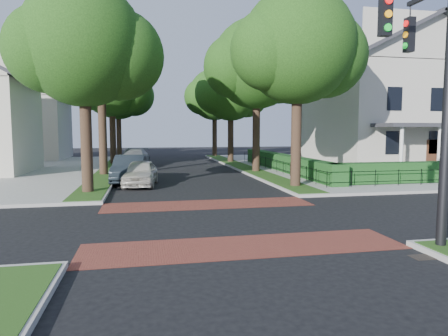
% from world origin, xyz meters
% --- Properties ---
extents(ground, '(120.00, 120.00, 0.00)m').
position_xyz_m(ground, '(0.00, 0.00, 0.00)').
color(ground, black).
rests_on(ground, ground).
extents(sidewalk_ne, '(30.00, 30.00, 0.15)m').
position_xyz_m(sidewalk_ne, '(19.50, 19.00, 0.07)').
color(sidewalk_ne, gray).
rests_on(sidewalk_ne, ground).
extents(crosswalk_far, '(9.00, 2.20, 0.01)m').
position_xyz_m(crosswalk_far, '(0.00, 3.20, 0.01)').
color(crosswalk_far, maroon).
rests_on(crosswalk_far, ground).
extents(crosswalk_near, '(9.00, 2.20, 0.01)m').
position_xyz_m(crosswalk_near, '(0.00, -3.20, 0.01)').
color(crosswalk_near, maroon).
rests_on(crosswalk_near, ground).
extents(storm_drain, '(0.65, 0.45, 0.01)m').
position_xyz_m(storm_drain, '(4.30, -5.00, 0.01)').
color(storm_drain, black).
rests_on(storm_drain, ground).
extents(grass_strip_ne, '(1.60, 29.80, 0.02)m').
position_xyz_m(grass_strip_ne, '(5.40, 19.10, 0.16)').
color(grass_strip_ne, '#224112').
rests_on(grass_strip_ne, sidewalk_ne).
extents(grass_strip_nw, '(1.60, 29.80, 0.02)m').
position_xyz_m(grass_strip_nw, '(-5.40, 19.10, 0.16)').
color(grass_strip_nw, '#224112').
rests_on(grass_strip_nw, sidewalk_nw).
extents(tree_right_near, '(7.75, 6.67, 10.66)m').
position_xyz_m(tree_right_near, '(5.60, 7.24, 7.63)').
color(tree_right_near, black).
rests_on(tree_right_near, sidewalk_ne).
extents(tree_right_mid, '(8.25, 7.09, 11.22)m').
position_xyz_m(tree_right_mid, '(5.61, 15.25, 7.99)').
color(tree_right_mid, black).
rests_on(tree_right_mid, sidewalk_ne).
extents(tree_right_far, '(7.25, 6.23, 9.74)m').
position_xyz_m(tree_right_far, '(5.60, 24.22, 6.91)').
color(tree_right_far, black).
rests_on(tree_right_far, sidewalk_ne).
extents(tree_right_back, '(7.50, 6.45, 10.20)m').
position_xyz_m(tree_right_back, '(5.60, 33.23, 7.27)').
color(tree_right_back, black).
rests_on(tree_right_back, sidewalk_ne).
extents(tree_left_near, '(7.50, 6.45, 10.20)m').
position_xyz_m(tree_left_near, '(-5.40, 7.23, 7.27)').
color(tree_left_near, black).
rests_on(tree_left_near, sidewalk_nw).
extents(tree_left_mid, '(8.00, 6.88, 11.48)m').
position_xyz_m(tree_left_mid, '(-5.39, 15.24, 8.34)').
color(tree_left_mid, black).
rests_on(tree_left_mid, sidewalk_nw).
extents(tree_left_far, '(7.00, 6.02, 9.86)m').
position_xyz_m(tree_left_far, '(-5.40, 24.22, 7.12)').
color(tree_left_far, black).
rests_on(tree_left_far, sidewalk_nw).
extents(tree_left_back, '(7.75, 6.66, 10.44)m').
position_xyz_m(tree_left_back, '(-5.40, 33.24, 7.41)').
color(tree_left_back, black).
rests_on(tree_left_back, sidewalk_nw).
extents(hedge_main_road, '(1.00, 18.00, 1.20)m').
position_xyz_m(hedge_main_road, '(7.70, 15.00, 0.75)').
color(hedge_main_road, '#153E17').
rests_on(hedge_main_road, sidewalk_ne).
extents(fence_main_road, '(0.06, 18.00, 0.90)m').
position_xyz_m(fence_main_road, '(6.90, 15.00, 0.60)').
color(fence_main_road, black).
rests_on(fence_main_road, sidewalk_ne).
extents(house_victorian, '(13.00, 13.05, 12.48)m').
position_xyz_m(house_victorian, '(17.51, 15.92, 6.02)').
color(house_victorian, beige).
rests_on(house_victorian, sidewalk_ne).
extents(house_left_far, '(10.00, 9.00, 10.14)m').
position_xyz_m(house_left_far, '(-15.49, 31.99, 5.04)').
color(house_left_far, beige).
rests_on(house_left_far, sidewalk_nw).
extents(traffic_signal, '(2.17, 2.00, 8.00)m').
position_xyz_m(traffic_signal, '(4.89, -4.41, 4.71)').
color(traffic_signal, black).
rests_on(traffic_signal, sidewalk_se).
extents(parked_car_front, '(2.26, 4.59, 1.51)m').
position_xyz_m(parked_car_front, '(-2.93, 9.78, 0.75)').
color(parked_car_front, beige).
rests_on(parked_car_front, ground).
extents(parked_car_middle, '(2.15, 5.21, 1.68)m').
position_xyz_m(parked_car_middle, '(-3.60, 11.37, 0.84)').
color(parked_car_middle, black).
rests_on(parked_car_middle, ground).
extents(parked_car_rear, '(2.97, 5.80, 1.61)m').
position_xyz_m(parked_car_rear, '(-3.60, 21.80, 0.81)').
color(parked_car_rear, gray).
rests_on(parked_car_rear, ground).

